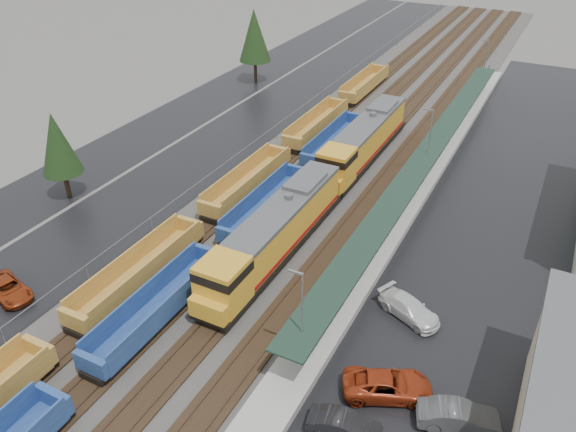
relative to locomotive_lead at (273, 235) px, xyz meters
name	(u,v)px	position (x,y,z in m)	size (l,w,h in m)	color
ballast_strip	(372,130)	(-2.00, 30.15, -2.53)	(20.00, 160.00, 0.08)	#302D2B
trackbed	(372,130)	(-2.00, 30.15, -2.42)	(14.60, 160.00, 0.22)	black
west_parking_lot	(270,111)	(-17.00, 30.15, -2.56)	(10.00, 160.00, 0.02)	black
west_road	(209,99)	(-27.00, 30.15, -2.56)	(9.00, 160.00, 0.02)	black
east_commuter_lot	(515,200)	(17.00, 20.15, -2.56)	(16.00, 100.00, 0.02)	black
station_platform	(424,174)	(7.50, 20.15, -1.84)	(3.00, 80.00, 8.00)	#9E9B93
chainlink_fence	(300,110)	(-11.50, 28.59, -0.96)	(0.08, 160.04, 2.02)	gray
tree_west_near	(57,144)	(-24.00, 0.15, 3.24)	(3.96, 3.96, 9.00)	#332316
tree_west_far	(254,35)	(-25.00, 40.15, 4.55)	(4.84, 4.84, 11.00)	#332316
locomotive_lead	(273,235)	(0.00, 0.00, 0.00)	(3.27, 21.53, 4.87)	black
locomotive_trail	(363,142)	(0.00, 21.00, 0.00)	(3.27, 21.53, 4.87)	black
well_string_yellow	(200,221)	(-8.00, 0.74, -1.40)	(2.65, 99.30, 2.35)	#A8702E
well_string_blue	(158,307)	(-4.00, -10.44, -1.41)	(2.63, 80.42, 2.33)	navy
parked_car_west_c	(8,289)	(-16.21, -13.73, -1.88)	(4.98, 2.29, 1.38)	maroon
parked_car_east_a	(344,426)	(12.08, -13.41, -1.84)	(4.43, 1.55, 1.46)	black
parked_car_east_b	(387,385)	(13.37, -9.38, -1.78)	(5.70, 2.63, 1.58)	#9A2F13
parked_car_east_c	(409,309)	(12.45, -1.61, -1.84)	(5.10, 2.07, 1.48)	silver
parked_car_east_e	(459,417)	(17.95, -9.74, -1.76)	(4.95, 1.73, 1.63)	#4E5053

